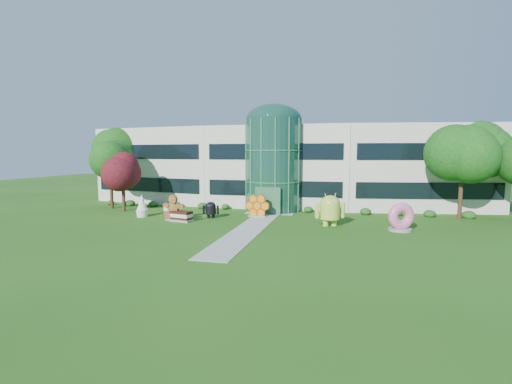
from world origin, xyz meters
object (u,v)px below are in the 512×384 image
(gingerbread, at_px, (173,207))
(android_green, at_px, (330,208))
(android_black, at_px, (211,209))
(donut, at_px, (400,217))

(gingerbread, bearing_deg, android_green, 14.35)
(android_green, xyz_separation_m, gingerbread, (-14.28, -0.63, -0.34))
(android_green, xyz_separation_m, android_black, (-11.29, 1.24, -0.62))
(android_green, height_order, android_black, android_green)
(android_green, height_order, donut, android_green)
(gingerbread, bearing_deg, donut, 11.61)
(android_black, distance_m, donut, 16.99)
(donut, height_order, gingerbread, gingerbread)
(donut, bearing_deg, android_black, 149.41)
(android_green, relative_size, android_black, 1.67)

